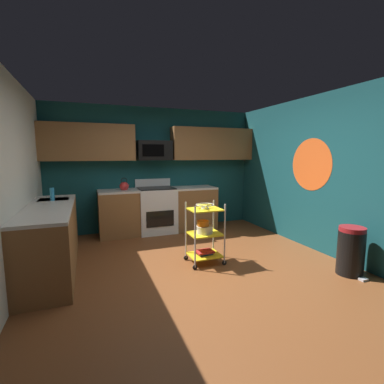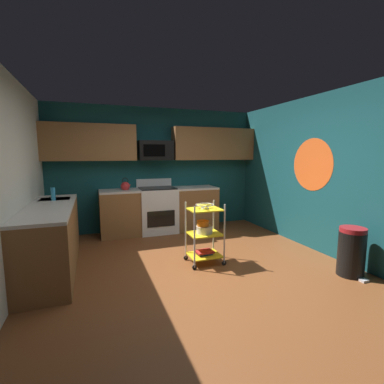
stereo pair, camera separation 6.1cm
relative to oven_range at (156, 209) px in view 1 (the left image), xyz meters
name	(u,v)px [view 1 (the left image)]	position (x,y,z in m)	size (l,w,h in m)	color
floor	(197,271)	(0.07, -2.10, -0.50)	(4.40, 4.80, 0.04)	brown
wall_back	(155,169)	(0.07, 0.33, 0.82)	(4.52, 0.06, 2.60)	#14474C
wall_left	(4,185)	(-2.16, -2.10, 0.82)	(0.06, 4.80, 2.60)	silver
wall_right	(323,174)	(2.30, -2.10, 0.82)	(0.06, 4.80, 2.60)	#14474C
wall_flower_decal	(311,165)	(2.27, -1.86, 0.97)	(0.89, 0.89, 0.00)	#E5591E
counter_run	(119,221)	(-0.84, -0.66, -0.01)	(3.42, 2.78, 0.92)	brown
oven_range	(156,209)	(0.00, 0.00, 0.00)	(0.76, 0.65, 1.10)	white
upper_cabinets	(158,143)	(0.08, 0.13, 1.37)	(4.40, 0.33, 0.70)	brown
microwave	(154,151)	(0.00, 0.10, 1.22)	(0.70, 0.39, 0.40)	black
rolling_cart	(205,234)	(0.28, -1.90, -0.03)	(0.53, 0.41, 0.91)	silver
fruit_bowl	(205,206)	(0.28, -1.90, 0.40)	(0.27, 0.27, 0.07)	silver
mixing_bowl_large	(205,229)	(0.28, -1.90, 0.04)	(0.25, 0.25, 0.11)	silver
mixing_bowl_small	(203,223)	(0.25, -1.92, 0.14)	(0.18, 0.18, 0.08)	orange
book_stack	(205,252)	(0.28, -1.90, -0.32)	(0.27, 0.20, 0.06)	#1E4C8C
kettle	(124,186)	(-0.64, 0.00, 0.52)	(0.21, 0.18, 0.26)	red
dish_soap_bottle	(52,194)	(-1.83, -0.91, 0.54)	(0.06, 0.06, 0.20)	#2D8CBF
trash_can	(351,251)	(1.97, -2.98, -0.15)	(0.34, 0.42, 0.66)	black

